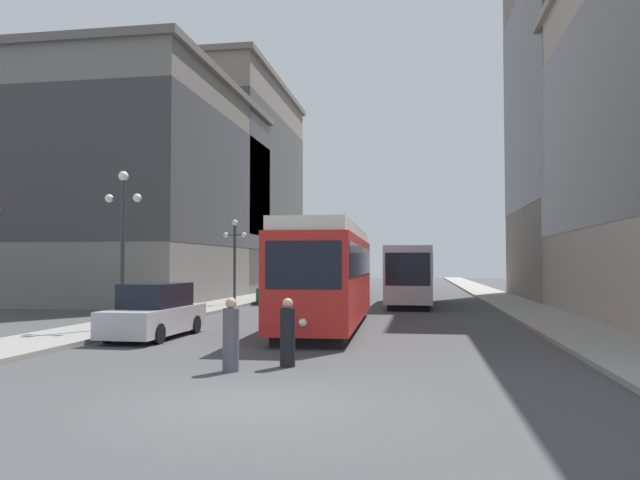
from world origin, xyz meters
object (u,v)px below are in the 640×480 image
(pedestrian_crossing_near, at_px, (231,337))
(lamp_post_left_near, at_px, (123,225))
(streetcar, at_px, (328,274))
(lamp_post_left_far, at_px, (235,248))
(transit_bus, at_px, (411,273))
(pedestrian_crossing_far, at_px, (288,335))
(parked_car_left_near, at_px, (155,312))
(parked_car_left_mid, at_px, (280,290))

(pedestrian_crossing_near, xyz_separation_m, lamp_post_left_near, (-6.38, 7.12, 3.10))
(streetcar, bearing_deg, lamp_post_left_far, 121.33)
(transit_bus, height_order, pedestrian_crossing_far, transit_bus)
(lamp_post_left_near, xyz_separation_m, lamp_post_left_far, (-0.00, 13.61, -0.47))
(pedestrian_crossing_far, xyz_separation_m, lamp_post_left_far, (-7.53, 19.90, 2.66))
(parked_car_left_near, bearing_deg, lamp_post_left_far, 98.51)
(parked_car_left_mid, bearing_deg, streetcar, -69.53)
(parked_car_left_near, bearing_deg, parked_car_left_mid, 91.28)
(parked_car_left_near, relative_size, lamp_post_left_near, 0.84)
(parked_car_left_near, bearing_deg, pedestrian_crossing_far, -39.91)
(parked_car_left_near, xyz_separation_m, lamp_post_left_far, (-1.90, 14.97, 2.58))
(parked_car_left_near, distance_m, parked_car_left_mid, 18.58)
(lamp_post_left_near, bearing_deg, pedestrian_crossing_far, -39.85)
(lamp_post_left_near, relative_size, lamp_post_left_far, 1.16)
(parked_car_left_mid, height_order, pedestrian_crossing_near, parked_car_left_mid)
(pedestrian_crossing_near, distance_m, lamp_post_left_near, 10.05)
(transit_bus, bearing_deg, pedestrian_crossing_near, -98.19)
(pedestrian_crossing_far, height_order, lamp_post_left_far, lamp_post_left_far)
(streetcar, relative_size, lamp_post_left_far, 2.56)
(streetcar, distance_m, lamp_post_left_near, 7.86)
(streetcar, bearing_deg, parked_car_left_near, -144.81)
(parked_car_left_mid, xyz_separation_m, pedestrian_crossing_near, (4.48, -24.34, -0.06))
(parked_car_left_near, relative_size, parked_car_left_mid, 0.99)
(parked_car_left_near, relative_size, pedestrian_crossing_far, 2.91)
(transit_bus, distance_m, pedestrian_crossing_near, 23.97)
(parked_car_left_near, bearing_deg, streetcar, 38.32)
(lamp_post_left_far, bearing_deg, parked_car_left_mid, 62.22)
(streetcar, relative_size, parked_car_left_near, 2.63)
(streetcar, distance_m, parked_car_left_near, 6.74)
(streetcar, xyz_separation_m, pedestrian_crossing_near, (-0.81, -9.75, -1.31))
(parked_car_left_mid, distance_m, lamp_post_left_far, 4.82)
(streetcar, distance_m, lamp_post_left_far, 13.19)
(transit_bus, relative_size, lamp_post_left_far, 2.25)
(parked_car_left_near, distance_m, pedestrian_crossing_far, 7.48)
(transit_bus, distance_m, parked_car_left_mid, 8.34)
(pedestrian_crossing_near, bearing_deg, pedestrian_crossing_far, -157.69)
(parked_car_left_mid, xyz_separation_m, lamp_post_left_far, (-1.90, -3.61, 2.58))
(transit_bus, bearing_deg, parked_car_left_near, -113.88)
(lamp_post_left_far, bearing_deg, parked_car_left_near, -82.76)
(lamp_post_left_far, bearing_deg, streetcar, -56.81)
(lamp_post_left_near, distance_m, lamp_post_left_far, 13.62)
(pedestrian_crossing_near, bearing_deg, transit_bus, -112.63)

